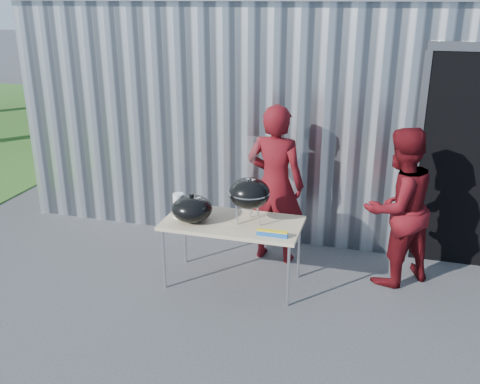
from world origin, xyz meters
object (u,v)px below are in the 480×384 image
(kettle_grill, at_px, (249,186))
(person_bystander, at_px, (398,207))
(folding_table, at_px, (232,225))
(person_cook, at_px, (275,184))

(kettle_grill, bearing_deg, person_bystander, 18.82)
(folding_table, xyz_separation_m, person_cook, (0.31, 0.74, 0.25))
(person_bystander, bearing_deg, person_cook, -48.68)
(folding_table, relative_size, person_bystander, 0.84)
(folding_table, bearing_deg, person_bystander, 17.85)
(folding_table, height_order, kettle_grill, kettle_grill)
(kettle_grill, distance_m, person_bystander, 1.65)
(person_cook, relative_size, person_bystander, 1.08)
(folding_table, xyz_separation_m, person_bystander, (1.72, 0.55, 0.18))
(person_cook, bearing_deg, person_bystander, 179.00)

